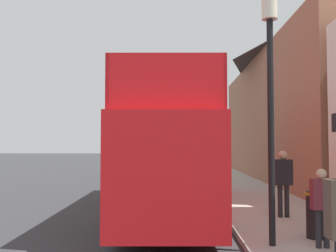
# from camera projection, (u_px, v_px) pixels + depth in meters

# --- Properties ---
(ground_plane) EXTENTS (144.00, 144.00, 0.00)m
(ground_plane) POSITION_uv_depth(u_px,v_px,m) (103.00, 180.00, 23.91)
(ground_plane) COLOR #333335
(sidewalk) EXTENTS (3.29, 108.00, 0.14)m
(sidewalk) POSITION_uv_depth(u_px,v_px,m) (234.00, 184.00, 20.75)
(sidewalk) COLOR #ADAAA3
(sidewalk) RESTS_ON ground_plane
(brick_terrace_rear) EXTENTS (6.00, 22.32, 9.69)m
(brick_terrace_rear) POSITION_uv_depth(u_px,v_px,m) (303.00, 100.00, 23.85)
(brick_terrace_rear) COLOR #9E664C
(brick_terrace_rear) RESTS_ON ground_plane
(tour_bus) EXTENTS (2.65, 11.32, 3.98)m
(tour_bus) POSITION_uv_depth(u_px,v_px,m) (167.00, 155.00, 12.98)
(tour_bus) COLOR red
(tour_bus) RESTS_ON ground_plane
(parked_car_ahead_of_bus) EXTENTS (1.92, 4.59, 1.40)m
(parked_car_ahead_of_bus) POSITION_uv_depth(u_px,v_px,m) (181.00, 171.00, 22.02)
(parked_car_ahead_of_bus) COLOR silver
(parked_car_ahead_of_bus) RESTS_ON ground_plane
(pedestrian_second) EXTENTS (0.40, 0.22, 1.54)m
(pedestrian_second) POSITION_uv_depth(u_px,v_px,m) (322.00, 200.00, 7.68)
(pedestrian_second) COLOR #232328
(pedestrian_second) RESTS_ON sidewalk
(pedestrian_third) EXTENTS (0.48, 0.27, 1.84)m
(pedestrian_third) POSITION_uv_depth(u_px,v_px,m) (283.00, 177.00, 10.94)
(pedestrian_third) COLOR #232328
(pedestrian_third) RESTS_ON sidewalk
(lamp_post_nearest) EXTENTS (0.35, 0.35, 5.25)m
(lamp_post_nearest) POSITION_uv_depth(u_px,v_px,m) (270.00, 68.00, 8.00)
(lamp_post_nearest) COLOR black
(lamp_post_nearest) RESTS_ON sidewalk
(lamp_post_second) EXTENTS (0.35, 0.35, 4.65)m
(lamp_post_second) POSITION_uv_depth(u_px,v_px,m) (221.00, 117.00, 17.32)
(lamp_post_second) COLOR black
(lamp_post_second) RESTS_ON sidewalk
(litter_bin) EXTENTS (0.48, 0.48, 0.99)m
(litter_bin) POSITION_uv_depth(u_px,v_px,m) (317.00, 214.00, 8.46)
(litter_bin) COLOR black
(litter_bin) RESTS_ON sidewalk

